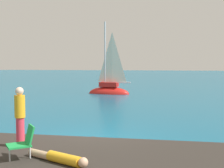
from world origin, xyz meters
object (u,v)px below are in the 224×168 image
object	(u,v)px
sailboat_near	(109,90)
person_sunbather	(60,158)
person_standing	(20,115)
beach_chair	(24,141)

from	to	relation	value
sailboat_near	person_sunbather	bearing A→B (deg)	102.29
person_standing	beach_chair	distance (m)	1.21
sailboat_near	person_standing	world-z (taller)	sailboat_near
sailboat_near	beach_chair	bearing A→B (deg)	99.58
beach_chair	person_standing	bearing A→B (deg)	-97.25
beach_chair	person_sunbather	bearing A→B (deg)	136.07
person_sunbather	person_standing	bearing A→B (deg)	-11.58
person_sunbather	beach_chair	bearing A→B (deg)	17.91
sailboat_near	beach_chair	xyz separation A→B (m)	(0.59, -19.23, 0.58)
sailboat_near	person_sunbather	xyz separation A→B (m)	(1.51, -19.38, 0.25)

